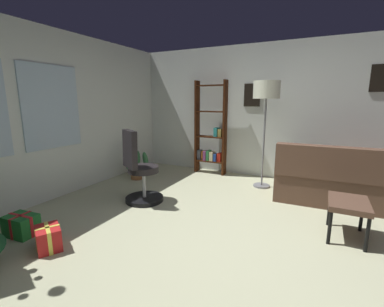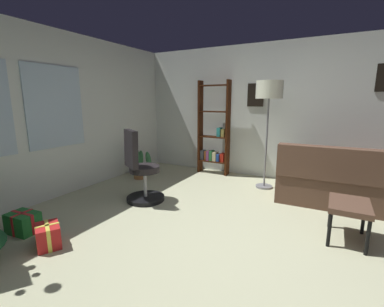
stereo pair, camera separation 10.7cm
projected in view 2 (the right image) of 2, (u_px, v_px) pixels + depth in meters
ground_plane at (244, 253)px, 2.68m from camera, size 5.31×6.00×0.10m
wall_back_with_windows at (44, 116)px, 3.82m from camera, size 5.31×0.12×2.50m
wall_right_with_frames at (293, 113)px, 4.74m from camera, size 0.12×6.00×2.50m
couch at (353, 183)px, 3.81m from camera, size 1.54×1.83×0.87m
footstool at (349, 208)px, 2.77m from camera, size 0.54×0.39×0.42m
gift_box_red at (48, 236)px, 2.69m from camera, size 0.33×0.36×0.24m
gift_box_green at (23, 223)px, 2.98m from camera, size 0.27×0.35×0.24m
office_chair at (141, 174)px, 3.84m from camera, size 0.58×0.57×1.07m
bookshelf at (214, 134)px, 5.27m from camera, size 0.18×0.64×1.86m
floor_lamp at (269, 95)px, 4.23m from camera, size 0.43×0.43×1.78m
potted_plant at (139, 165)px, 5.03m from camera, size 0.38×0.46×0.57m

